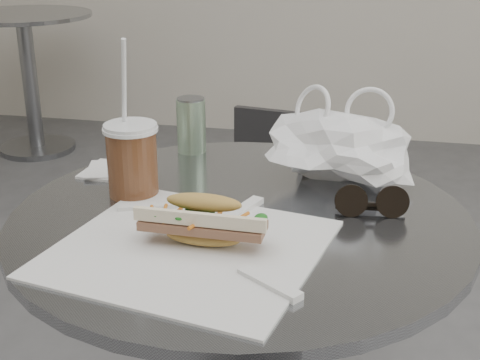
% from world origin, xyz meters
% --- Properties ---
extents(cafe_table, '(0.76, 0.76, 0.74)m').
position_xyz_m(cafe_table, '(0.00, 0.20, 0.47)').
color(cafe_table, slate).
rests_on(cafe_table, ground).
extents(bg_table, '(0.70, 0.70, 0.74)m').
position_xyz_m(bg_table, '(-1.60, 2.40, 0.47)').
color(bg_table, slate).
rests_on(bg_table, ground).
extents(chair_far, '(0.36, 0.39, 0.69)m').
position_xyz_m(chair_far, '(-0.07, 0.88, 0.31)').
color(chair_far, '#323235').
rests_on(chair_far, ground).
extents(sandwich_paper, '(0.43, 0.42, 0.00)m').
position_xyz_m(sandwich_paper, '(-0.05, 0.06, 0.74)').
color(sandwich_paper, white).
rests_on(sandwich_paper, cafe_table).
extents(banh_mi, '(0.23, 0.10, 0.08)m').
position_xyz_m(banh_mi, '(-0.03, 0.08, 0.78)').
color(banh_mi, gold).
rests_on(banh_mi, sandwich_paper).
extents(iced_coffee, '(0.10, 0.10, 0.28)m').
position_xyz_m(iced_coffee, '(-0.20, 0.25, 0.81)').
color(iced_coffee, brown).
rests_on(iced_coffee, cafe_table).
extents(sunglasses, '(0.12, 0.04, 0.05)m').
position_xyz_m(sunglasses, '(0.21, 0.24, 0.76)').
color(sunglasses, black).
rests_on(sunglasses, cafe_table).
extents(plastic_bag, '(0.31, 0.28, 0.13)m').
position_xyz_m(plastic_bag, '(0.14, 0.38, 0.80)').
color(plastic_bag, white).
rests_on(plastic_bag, cafe_table).
extents(napkin_stack, '(0.12, 0.12, 0.01)m').
position_xyz_m(napkin_stack, '(-0.28, 0.34, 0.74)').
color(napkin_stack, white).
rests_on(napkin_stack, cafe_table).
extents(drink_can, '(0.06, 0.06, 0.11)m').
position_xyz_m(drink_can, '(-0.16, 0.49, 0.80)').
color(drink_can, '#508950').
rests_on(drink_can, cafe_table).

